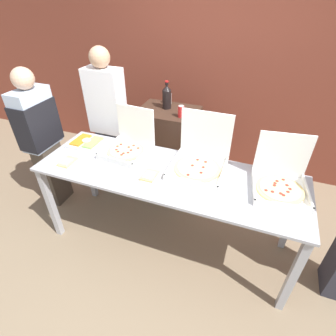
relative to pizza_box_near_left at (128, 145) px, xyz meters
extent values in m
plane|color=#847056|center=(0.50, -0.20, -0.97)|extent=(16.00, 16.00, 0.00)
cube|color=brown|center=(0.50, 1.50, 0.43)|extent=(10.00, 0.06, 2.80)
cube|color=#A8AAB2|center=(0.50, -0.20, -0.09)|extent=(2.41, 0.78, 0.02)
cube|color=#A8AAB2|center=(-0.66, -0.54, -0.54)|extent=(0.06, 0.06, 0.88)
cube|color=#A8AAB2|center=(1.65, -0.54, -0.54)|extent=(0.06, 0.06, 0.88)
cube|color=#A8AAB2|center=(-0.66, 0.14, -0.54)|extent=(0.06, 0.06, 0.88)
cube|color=#A8AAB2|center=(1.65, 0.14, -0.54)|extent=(0.06, 0.06, 0.88)
cube|color=white|center=(0.00, -0.05, -0.06)|extent=(0.44, 0.44, 0.02)
cube|color=white|center=(-0.02, -0.25, -0.03)|extent=(0.41, 0.05, 0.04)
cube|color=white|center=(-0.20, -0.04, -0.03)|extent=(0.05, 0.41, 0.04)
cube|color=white|center=(0.19, -0.07, -0.03)|extent=(0.05, 0.41, 0.04)
cube|color=white|center=(0.01, 0.16, 0.14)|extent=(0.41, 0.05, 0.39)
cylinder|color=#E5C17A|center=(0.00, -0.05, -0.05)|extent=(0.36, 0.36, 0.02)
cylinder|color=beige|center=(0.00, -0.05, -0.03)|extent=(0.31, 0.31, 0.00)
cylinder|color=#B22D23|center=(0.05, -0.04, -0.03)|extent=(0.03, 0.03, 0.00)
cylinder|color=#B22D23|center=(0.10, 0.02, -0.03)|extent=(0.03, 0.03, 0.00)
cylinder|color=#B22D23|center=(0.03, 0.05, -0.03)|extent=(0.03, 0.03, 0.00)
cylinder|color=#B22D23|center=(0.00, 0.00, -0.03)|extent=(0.03, 0.03, 0.00)
cylinder|color=#B22D23|center=(-0.10, 0.02, -0.03)|extent=(0.03, 0.03, 0.00)
cylinder|color=#B22D23|center=(-0.11, -0.02, -0.03)|extent=(0.03, 0.03, 0.00)
cylinder|color=#B22D23|center=(-0.09, -0.08, -0.03)|extent=(0.03, 0.03, 0.00)
cylinder|color=#B22D23|center=(-0.06, -0.11, -0.03)|extent=(0.03, 0.03, 0.00)
cylinder|color=#B22D23|center=(0.00, -0.15, -0.03)|extent=(0.03, 0.03, 0.00)
cylinder|color=#B22D23|center=(0.01, -0.12, -0.03)|extent=(0.03, 0.03, 0.00)
cylinder|color=#B22D23|center=(0.04, -0.09, -0.03)|extent=(0.03, 0.03, 0.00)
cube|color=white|center=(1.43, -0.14, -0.06)|extent=(0.48, 0.48, 0.02)
cube|color=white|center=(1.46, -0.34, -0.03)|extent=(0.42, 0.07, 0.04)
cube|color=white|center=(1.23, -0.16, -0.03)|extent=(0.07, 0.42, 0.04)
cube|color=white|center=(1.63, -0.11, -0.03)|extent=(0.07, 0.42, 0.04)
cube|color=white|center=(1.40, 0.08, 0.15)|extent=(0.42, 0.07, 0.40)
cylinder|color=#E5C17A|center=(1.43, -0.14, -0.05)|extent=(0.37, 0.37, 0.02)
cylinder|color=beige|center=(1.43, -0.14, -0.03)|extent=(0.32, 0.32, 0.00)
cylinder|color=#B22D23|center=(1.50, -0.12, -0.03)|extent=(0.03, 0.03, 0.00)
cylinder|color=#B22D23|center=(1.48, -0.08, -0.03)|extent=(0.03, 0.03, 0.00)
cylinder|color=#B22D23|center=(1.45, -0.01, -0.03)|extent=(0.03, 0.03, 0.00)
cylinder|color=#B22D23|center=(1.41, -0.05, -0.03)|extent=(0.03, 0.03, 0.00)
cylinder|color=#B22D23|center=(1.39, -0.08, -0.03)|extent=(0.03, 0.03, 0.00)
cylinder|color=#B22D23|center=(1.39, -0.12, -0.03)|extent=(0.03, 0.03, 0.00)
cylinder|color=#B22D23|center=(1.33, -0.20, -0.03)|extent=(0.03, 0.03, 0.00)
cylinder|color=#B22D23|center=(1.38, -0.20, -0.03)|extent=(0.03, 0.03, 0.00)
cylinder|color=#B22D23|center=(1.44, -0.21, -0.03)|extent=(0.03, 0.03, 0.00)
cylinder|color=#B22D23|center=(1.46, -0.22, -0.03)|extent=(0.03, 0.03, 0.00)
cylinder|color=#B22D23|center=(1.49, -0.16, -0.03)|extent=(0.03, 0.03, 0.00)
cube|color=white|center=(0.73, -0.08, -0.06)|extent=(0.47, 0.47, 0.02)
cube|color=white|center=(0.73, -0.31, -0.03)|extent=(0.47, 0.02, 0.04)
cube|color=white|center=(0.50, -0.08, -0.03)|extent=(0.02, 0.47, 0.04)
cube|color=white|center=(0.96, -0.08, -0.03)|extent=(0.02, 0.47, 0.04)
cube|color=white|center=(0.73, 0.16, 0.17)|extent=(0.47, 0.02, 0.45)
cylinder|color=#E5C17A|center=(0.73, -0.08, -0.05)|extent=(0.42, 0.42, 0.02)
cylinder|color=beige|center=(0.73, -0.08, -0.03)|extent=(0.36, 0.36, 0.00)
cylinder|color=#B22D23|center=(0.78, -0.07, -0.03)|extent=(0.03, 0.03, 0.00)
cylinder|color=#B22D23|center=(0.78, 0.02, -0.03)|extent=(0.03, 0.03, 0.00)
cylinder|color=#B22D23|center=(0.70, 0.03, -0.03)|extent=(0.03, 0.03, 0.00)
cylinder|color=#B22D23|center=(0.69, -0.08, -0.03)|extent=(0.03, 0.03, 0.00)
cylinder|color=#B22D23|center=(0.69, -0.23, -0.03)|extent=(0.03, 0.03, 0.00)
cylinder|color=#B22D23|center=(0.79, -0.16, -0.03)|extent=(0.03, 0.03, 0.00)
cylinder|color=white|center=(-0.43, -0.40, -0.07)|extent=(0.23, 0.23, 0.01)
cube|color=#E5C17A|center=(-0.43, -0.40, -0.06)|extent=(0.12, 0.17, 0.02)
cube|color=beige|center=(-0.43, -0.41, -0.05)|extent=(0.09, 0.12, 0.01)
cylinder|color=white|center=(0.37, -0.32, -0.07)|extent=(0.20, 0.20, 0.01)
cube|color=#E5C17A|center=(0.37, -0.32, -0.06)|extent=(0.12, 0.17, 0.02)
cube|color=beige|center=(0.37, -0.33, -0.05)|extent=(0.09, 0.12, 0.01)
cube|color=white|center=(-0.47, -0.04, -0.06)|extent=(0.33, 0.29, 0.03)
cube|color=orange|center=(-0.54, -0.04, -0.04)|extent=(0.12, 0.24, 0.02)
cube|color=#8CC65B|center=(-0.40, -0.04, -0.04)|extent=(0.12, 0.24, 0.02)
cylinder|color=white|center=(-0.47, -0.04, -0.03)|extent=(0.09, 0.09, 0.02)
cube|color=#382319|center=(0.18, 0.63, -0.42)|extent=(0.67, 0.51, 1.12)
cylinder|color=black|center=(0.15, 0.68, 0.24)|extent=(0.10, 0.10, 0.21)
cone|color=black|center=(0.15, 0.68, 0.37)|extent=(0.10, 0.10, 0.05)
cylinder|color=black|center=(0.15, 0.68, 0.42)|extent=(0.03, 0.03, 0.04)
cylinder|color=red|center=(0.15, 0.68, 0.44)|extent=(0.04, 0.04, 0.01)
cylinder|color=silver|center=(0.12, 0.81, 0.20)|extent=(0.07, 0.07, 0.12)
cylinder|color=silver|center=(0.12, 0.81, 0.26)|extent=(0.06, 0.06, 0.00)
cylinder|color=red|center=(0.38, 0.50, 0.20)|extent=(0.07, 0.07, 0.12)
cylinder|color=silver|center=(0.38, 0.50, 0.26)|extent=(0.06, 0.06, 0.00)
cube|color=#2D2D38|center=(-0.47, 0.41, -0.55)|extent=(0.28, 0.20, 0.85)
cube|color=white|center=(-0.47, 0.41, 0.23)|extent=(0.40, 0.22, 0.71)
sphere|color=tan|center=(-0.47, 0.41, 0.70)|extent=(0.21, 0.21, 0.21)
cube|color=#473D33|center=(-1.05, -0.07, -0.58)|extent=(0.20, 0.28, 0.79)
cube|color=silver|center=(-1.05, -0.07, 0.13)|extent=(0.22, 0.40, 0.64)
cube|color=black|center=(-1.05, -0.07, 0.08)|extent=(0.24, 0.42, 0.48)
sphere|color=#D8AD8C|center=(-1.05, -0.07, 0.56)|extent=(0.22, 0.22, 0.22)
camera|label=1|loc=(1.16, -1.96, 1.31)|focal=28.00mm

